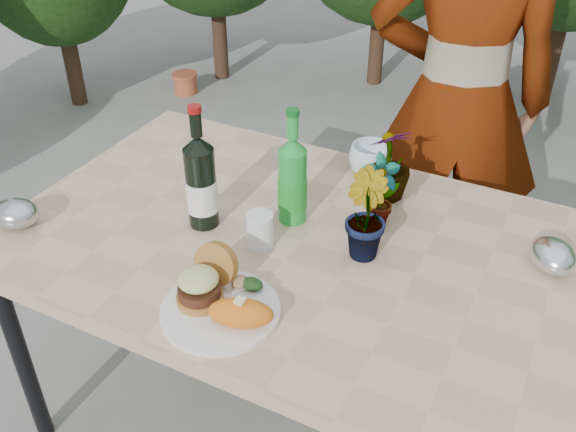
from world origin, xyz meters
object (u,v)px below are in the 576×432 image
at_px(patio_table, 301,258).
at_px(wine_bottle, 201,183).
at_px(dinner_plate, 221,311).
at_px(person, 458,102).

distance_m(patio_table, wine_bottle, 0.34).
height_order(patio_table, wine_bottle, wine_bottle).
distance_m(dinner_plate, person, 1.17).
xyz_separation_m(patio_table, wine_bottle, (-0.28, -0.05, 0.19)).
bearing_deg(person, patio_table, 58.94).
xyz_separation_m(wine_bottle, person, (0.47, 0.85, -0.01)).
relative_size(wine_bottle, person, 0.20).
xyz_separation_m(patio_table, dinner_plate, (-0.04, -0.34, 0.06)).
bearing_deg(wine_bottle, dinner_plate, -62.50).
relative_size(patio_table, wine_bottle, 4.50).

